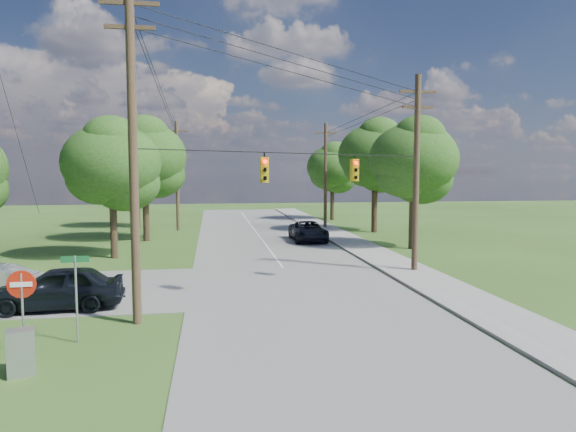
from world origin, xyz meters
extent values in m
plane|color=#314E1A|center=(0.00, 0.00, 0.00)|extent=(140.00, 140.00, 0.00)
cube|color=gray|center=(2.00, 5.00, 0.01)|extent=(10.00, 100.00, 0.03)
cube|color=#A39F98|center=(8.70, 5.00, 0.06)|extent=(2.60, 100.00, 0.12)
cylinder|color=brown|center=(-4.60, 0.40, 6.00)|extent=(0.32, 0.32, 12.00)
cube|color=brown|center=(-4.60, 0.40, 11.10)|extent=(2.00, 0.12, 0.14)
cube|color=brown|center=(-4.60, 0.40, 10.30)|extent=(1.70, 0.12, 0.14)
cylinder|color=brown|center=(8.90, 8.00, 5.25)|extent=(0.32, 0.32, 10.50)
cube|color=brown|center=(8.90, 8.00, 9.60)|extent=(2.00, 0.12, 0.14)
cube|color=brown|center=(8.90, 8.00, 8.80)|extent=(1.70, 0.12, 0.14)
cylinder|color=brown|center=(8.90, 30.00, 5.00)|extent=(0.32, 0.32, 10.00)
cube|color=brown|center=(8.90, 30.00, 9.10)|extent=(2.00, 0.12, 0.14)
cylinder|color=brown|center=(-5.00, 30.00, 5.00)|extent=(0.32, 0.32, 10.00)
cube|color=brown|center=(-5.00, 30.00, 9.10)|extent=(2.00, 0.12, 0.14)
cylinder|color=black|center=(2.15, 4.20, 10.35)|extent=(13.52, 7.63, 1.53)
cylinder|color=black|center=(2.15, 4.20, 9.95)|extent=(13.52, 7.63, 1.53)
cylinder|color=black|center=(2.15, 4.20, 9.55)|extent=(13.52, 7.63, 1.53)
cylinder|color=black|center=(8.90, 19.00, 9.35)|extent=(0.03, 22.00, 0.53)
cylinder|color=black|center=(-4.80, 15.20, 10.10)|extent=(0.43, 29.60, 2.03)
cylinder|color=black|center=(8.90, 19.00, 8.95)|extent=(0.03, 22.00, 0.53)
cylinder|color=black|center=(-4.80, 15.20, 9.70)|extent=(0.43, 29.60, 2.03)
cylinder|color=black|center=(2.15, 4.20, 6.20)|extent=(13.52, 7.63, 0.04)
cube|color=gold|center=(0.26, 3.02, 5.48)|extent=(0.32, 0.22, 1.05)
sphere|color=#FF0C05|center=(0.26, 2.88, 5.83)|extent=(0.17, 0.17, 0.17)
cube|color=gold|center=(0.26, 3.26, 5.48)|extent=(0.32, 0.22, 1.05)
sphere|color=#FF0C05|center=(0.26, 3.40, 5.83)|extent=(0.17, 0.17, 0.17)
cube|color=gold|center=(4.85, 5.60, 5.48)|extent=(0.32, 0.22, 1.05)
sphere|color=#FF0C05|center=(4.85, 5.46, 5.83)|extent=(0.17, 0.17, 0.17)
cube|color=gold|center=(4.85, 5.84, 5.48)|extent=(0.32, 0.22, 1.05)
sphere|color=#FF0C05|center=(4.85, 5.98, 5.83)|extent=(0.17, 0.17, 0.17)
cylinder|color=#483424|center=(-8.00, 15.00, 1.57)|extent=(0.45, 0.45, 3.15)
ellipsoid|color=#1E4615|center=(-8.00, 15.00, 5.94)|extent=(6.00, 6.00, 4.92)
cylinder|color=#483424|center=(-7.00, 23.00, 1.75)|extent=(0.50, 0.50, 3.50)
ellipsoid|color=#1E4615|center=(-7.00, 23.00, 6.60)|extent=(6.40, 6.40, 5.25)
cylinder|color=#483424|center=(-9.00, 33.00, 1.66)|extent=(0.48, 0.47, 3.32)
ellipsoid|color=#1E4615|center=(-9.00, 33.00, 6.27)|extent=(6.00, 6.00, 4.92)
cylinder|color=#483424|center=(12.00, 16.00, 1.66)|extent=(0.48, 0.48, 3.32)
ellipsoid|color=#1E4615|center=(12.00, 16.00, 6.27)|extent=(6.20, 6.20, 5.08)
cylinder|color=#483424|center=(12.50, 26.00, 1.84)|extent=(0.52, 0.52, 3.67)
ellipsoid|color=#1E4615|center=(12.50, 26.00, 6.93)|extent=(6.60, 6.60, 5.41)
cylinder|color=#483424|center=(11.50, 38.00, 1.57)|extent=(0.45, 0.45, 3.15)
ellipsoid|color=#1E4615|center=(11.50, 38.00, 5.94)|extent=(5.80, 5.80, 4.76)
imported|color=black|center=(-7.92, 2.70, 0.88)|extent=(5.09, 2.34, 1.69)
imported|color=black|center=(5.50, 20.88, 0.79)|extent=(2.59, 5.49, 1.52)
cube|color=#989B9D|center=(-6.97, -4.00, 0.62)|extent=(0.81, 0.69, 1.24)
cylinder|color=#989B9D|center=(-7.51, -2.23, 1.21)|extent=(0.07, 0.07, 2.42)
cylinder|color=#B01C0C|center=(-7.51, -2.23, 2.09)|extent=(0.84, 0.07, 0.83)
cube|color=white|center=(-7.51, -2.26, 2.09)|extent=(0.60, 0.06, 0.14)
cylinder|color=#989B9D|center=(-6.17, -1.46, 1.39)|extent=(0.07, 0.07, 2.78)
cube|color=#145729|center=(-6.17, -1.46, 2.67)|extent=(0.83, 0.09, 0.20)
camera|label=1|loc=(-1.93, -18.11, 5.39)|focal=32.00mm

